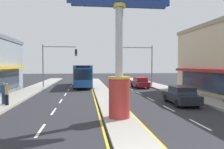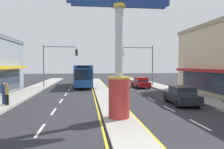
{
  "view_description": "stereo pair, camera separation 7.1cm",
  "coord_description": "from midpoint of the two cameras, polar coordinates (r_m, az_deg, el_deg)",
  "views": [
    {
      "loc": [
        -1.98,
        -5.98,
        3.24
      ],
      "look_at": [
        -0.11,
        8.9,
        2.6
      ],
      "focal_mm": 33.87,
      "sensor_mm": 36.0,
      "label": 1
    },
    {
      "loc": [
        -1.91,
        -5.99,
        3.24
      ],
      "look_at": [
        -0.11,
        8.9,
        2.6
      ],
      "focal_mm": 33.87,
      "sensor_mm": 36.0,
      "label": 2
    }
  ],
  "objects": [
    {
      "name": "median_strip",
      "position": [
        24.27,
        -2.51,
        -5.06
      ],
      "size": [
        1.86,
        52.0,
        0.14
      ],
      "primitive_type": "cube",
      "color": "#A39E93",
      "rests_on": "ground"
    },
    {
      "name": "sidewalk_left",
      "position": [
        23.28,
        -24.63,
        -5.56
      ],
      "size": [
        2.77,
        60.0,
        0.18
      ],
      "primitive_type": "cube",
      "color": "#9E9B93",
      "rests_on": "ground"
    },
    {
      "name": "sidewalk_right",
      "position": [
        24.72,
        19.04,
        -5.01
      ],
      "size": [
        2.77,
        60.0,
        0.18
      ],
      "primitive_type": "cube",
      "color": "#9E9B93",
      "rests_on": "ground"
    },
    {
      "name": "lane_markings",
      "position": [
        22.94,
        -2.24,
        -5.66
      ],
      "size": [
        8.6,
        52.0,
        0.01
      ],
      "color": "silver",
      "rests_on": "ground"
    },
    {
      "name": "district_sign",
      "position": [
        12.5,
        1.82,
        6.14
      ],
      "size": [
        6.03,
        1.31,
        8.24
      ],
      "color": "#B7332D",
      "rests_on": "median_strip"
    },
    {
      "name": "traffic_light_left_side",
      "position": [
        31.02,
        -15.02,
        4.22
      ],
      "size": [
        4.86,
        0.46,
        6.2
      ],
      "color": "slate",
      "rests_on": "ground"
    },
    {
      "name": "traffic_light_right_side",
      "position": [
        31.77,
        7.66,
        4.24
      ],
      "size": [
        4.86,
        0.46,
        6.2
      ],
      "color": "slate",
      "rests_on": "ground"
    },
    {
      "name": "sedan_near_right_lane",
      "position": [
        18.47,
        18.05,
        -5.3
      ],
      "size": [
        2.03,
        4.4,
        1.53
      ],
      "color": "black",
      "rests_on": "ground"
    },
    {
      "name": "sedan_far_right_lane",
      "position": [
        30.99,
        7.5,
        -2.11
      ],
      "size": [
        2.01,
        4.38,
        1.53
      ],
      "color": "maroon",
      "rests_on": "ground"
    },
    {
      "name": "bus_near_left_lane",
      "position": [
        32.93,
        -8.26,
        0.03
      ],
      "size": [
        3.06,
        11.31,
        3.26
      ],
      "color": "#1E5199",
      "rests_on": "ground"
    },
    {
      "name": "pedestrian_near_kerb",
      "position": [
        18.73,
        -27.34,
        -4.23
      ],
      "size": [
        0.45,
        0.33,
        1.72
      ],
      "color": "#2D4C8C",
      "rests_on": "sidewalk_left"
    },
    {
      "name": "pedestrian_far_side",
      "position": [
        18.23,
        -26.66,
        -4.43
      ],
      "size": [
        0.36,
        0.45,
        1.7
      ],
      "color": "black",
      "rests_on": "sidewalk_left"
    }
  ]
}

